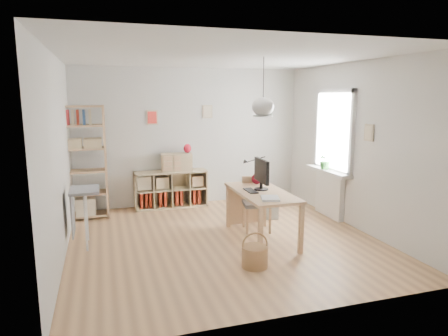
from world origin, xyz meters
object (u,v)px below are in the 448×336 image
object	(u,v)px
storage_chest	(262,207)
monitor	(262,173)
drawer_chest	(177,162)
cube_shelf	(170,192)
desk	(261,197)
chair	(256,200)
tall_bookshelf	(82,158)

from	to	relation	value
storage_chest	monitor	size ratio (longest dim) A/B	1.20
monitor	drawer_chest	distance (m)	2.29
cube_shelf	storage_chest	size ratio (longest dim) A/B	2.15
drawer_chest	monitor	bearing A→B (deg)	-59.00
cube_shelf	storage_chest	world-z (taller)	cube_shelf
desk	monitor	xyz separation A→B (m)	(0.03, 0.10, 0.36)
desk	storage_chest	bearing A→B (deg)	66.82
monitor	desk	bearing A→B (deg)	-106.60
cube_shelf	chair	bearing A→B (deg)	-57.89
tall_bookshelf	cube_shelf	bearing A→B (deg)	10.19
cube_shelf	drawer_chest	bearing A→B (deg)	-16.01
tall_bookshelf	desk	bearing A→B (deg)	-37.01
cube_shelf	tall_bookshelf	world-z (taller)	tall_bookshelf
tall_bookshelf	storage_chest	xyz separation A→B (m)	(3.05, -0.88, -0.91)
chair	drawer_chest	world-z (taller)	drawer_chest
storage_chest	tall_bookshelf	bearing A→B (deg)	172.90
chair	drawer_chest	xyz separation A→B (m)	(-0.97, 1.74, 0.40)
monitor	cube_shelf	bearing A→B (deg)	119.09
desk	chair	world-z (taller)	chair
storage_chest	drawer_chest	bearing A→B (deg)	149.10
desk	drawer_chest	bearing A→B (deg)	111.86
cube_shelf	drawer_chest	world-z (taller)	drawer_chest
storage_chest	monitor	distance (m)	1.35
cube_shelf	monitor	distance (m)	2.49
chair	drawer_chest	distance (m)	2.03
desk	chair	bearing A→B (deg)	78.21
storage_chest	drawer_chest	xyz separation A→B (m)	(-1.34, 1.12, 0.71)
desk	tall_bookshelf	distance (m)	3.27
chair	tall_bookshelf	bearing A→B (deg)	161.76
chair	monitor	size ratio (longest dim) A/B	1.60
desk	monitor	distance (m)	0.37
tall_bookshelf	chair	size ratio (longest dim) A/B	2.31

